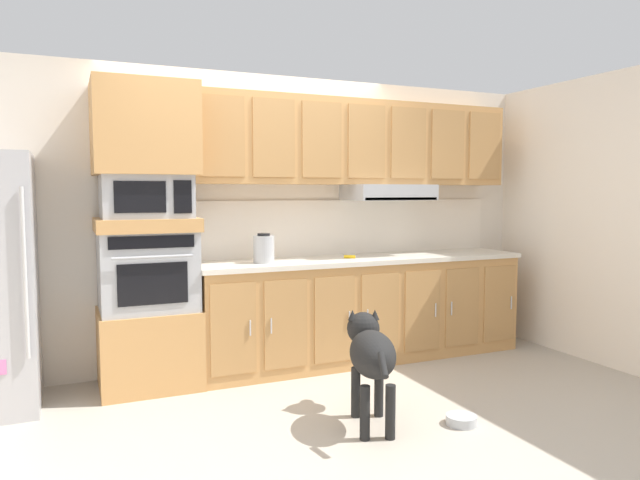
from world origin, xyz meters
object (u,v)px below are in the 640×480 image
object	(u,v)px
dog	(370,352)
electric_kettle	(264,249)
screwdriver	(350,256)
dog_food_bowl	(461,420)
microwave	(146,197)
built_in_oven	(148,270)

from	to	relation	value
dog	electric_kettle	bearing A→B (deg)	31.95
screwdriver	dog_food_bowl	size ratio (longest dim) A/B	0.81
screwdriver	dog	distance (m)	1.44
microwave	screwdriver	world-z (taller)	microwave
electric_kettle	dog_food_bowl	distance (m)	2.00
microwave	electric_kettle	distance (m)	1.01
microwave	screwdriver	bearing A→B (deg)	-1.05
electric_kettle	microwave	bearing A→B (deg)	177.02
dog_food_bowl	dog	bearing A→B (deg)	153.19
screwdriver	electric_kettle	bearing A→B (deg)	-178.82
built_in_oven	microwave	distance (m)	0.56
microwave	dog_food_bowl	xyz separation A→B (m)	(1.74, -1.57, -1.43)
built_in_oven	electric_kettle	distance (m)	0.92
electric_kettle	dog	distance (m)	1.41
microwave	dog_food_bowl	size ratio (longest dim) A/B	3.22
screwdriver	microwave	bearing A→B (deg)	178.95
microwave	dog_food_bowl	distance (m)	2.75
dog_food_bowl	built_in_oven	bearing A→B (deg)	137.94
built_in_oven	microwave	world-z (taller)	microwave
built_in_oven	dog	world-z (taller)	built_in_oven
dog_food_bowl	microwave	bearing A→B (deg)	137.94
screwdriver	dog_food_bowl	world-z (taller)	screwdriver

